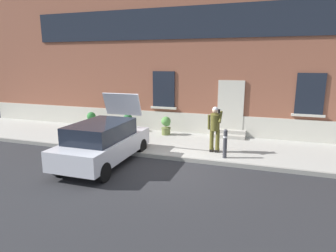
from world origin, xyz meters
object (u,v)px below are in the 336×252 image
at_px(bollard_near_person, 225,143).
at_px(planter_terracotta, 92,120).
at_px(person_on_phone, 215,126).
at_px(planter_olive, 166,125).
at_px(planter_charcoal, 128,122).
at_px(hatchback_car_silver, 103,142).

bearing_deg(bollard_near_person, planter_terracotta, 160.82).
relative_size(person_on_phone, planter_olive, 2.03).
bearing_deg(planter_charcoal, hatchback_car_silver, -75.05).
distance_m(planter_charcoal, planter_olive, 1.99).
bearing_deg(planter_terracotta, hatchback_car_silver, -52.37).
relative_size(hatchback_car_silver, person_on_phone, 2.33).
relative_size(bollard_near_person, planter_olive, 1.22).
xyz_separation_m(hatchback_car_silver, bollard_near_person, (3.96, 1.55, -0.09)).
bearing_deg(planter_terracotta, planter_olive, 0.78).
height_order(hatchback_car_silver, person_on_phone, hatchback_car_silver).
height_order(planter_terracotta, planter_charcoal, same).
bearing_deg(person_on_phone, planter_charcoal, 153.51).
bearing_deg(planter_olive, planter_charcoal, 178.39).
bearing_deg(person_on_phone, bollard_near_person, -51.19).
xyz_separation_m(person_on_phone, planter_olive, (-2.60, 1.97, -0.55)).
bearing_deg(planter_olive, bollard_near_person, -39.24).
bearing_deg(planter_charcoal, person_on_phone, -23.87).
xyz_separation_m(hatchback_car_silver, planter_terracotta, (-3.09, 4.00, -0.19)).
distance_m(bollard_near_person, planter_charcoal, 5.67).
relative_size(hatchback_car_silver, bollard_near_person, 3.89).
distance_m(bollard_near_person, planter_terracotta, 7.46).
xyz_separation_m(bollard_near_person, planter_olive, (-3.07, 2.50, -0.11)).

